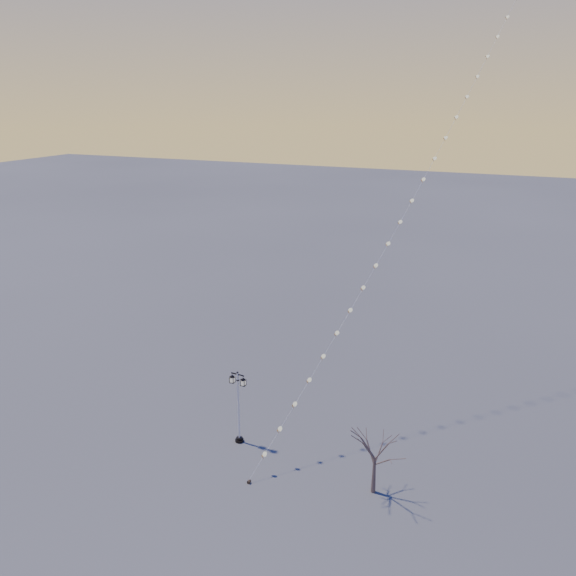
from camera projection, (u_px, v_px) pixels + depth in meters
The scene contains 4 objects.
ground at pixel (244, 479), 34.64m from camera, with size 300.00×300.00×0.00m, color #4E4E4F.
street_lamp at pixel (238, 403), 37.56m from camera, with size 1.25×0.55×4.94m.
bare_tree at pixel (375, 448), 32.67m from camera, with size 2.47×2.47×4.10m.
kite_train at pixel (459, 89), 41.78m from camera, with size 15.01×39.17×43.35m.
Camera 1 is at (13.91, -26.14, 21.28)m, focal length 37.30 mm.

